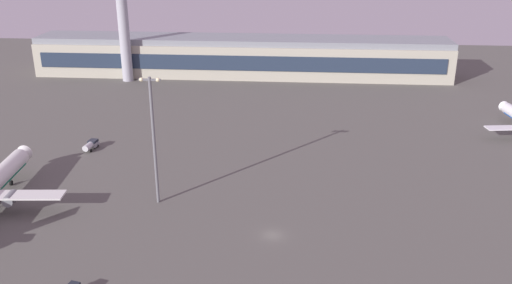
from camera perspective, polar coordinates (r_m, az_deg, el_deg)
The scene contains 5 objects.
ground_plane at distance 114.23m, azimuth 1.74°, elevation -9.73°, with size 416.00×416.00×0.00m, color #56544F.
terminal_building at distance 237.62m, azimuth -1.53°, elevation 8.96°, with size 175.82×22.40×16.40m.
control_tower at distance 231.09m, azimuth -13.76°, elevation 12.28°, with size 8.00×8.00×43.52m.
fuel_truck at distance 163.27m, azimuth -16.92°, elevation -0.29°, with size 3.03×6.51×2.35m.
apron_light_west at distance 122.32m, azimuth -10.69°, elevation 0.80°, with size 4.80×0.90×29.81m.
Camera 1 is at (4.24, -97.79, 58.88)m, focal length 38.17 mm.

